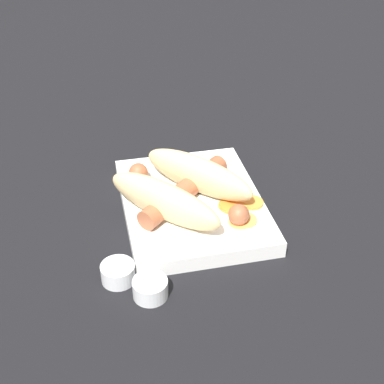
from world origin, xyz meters
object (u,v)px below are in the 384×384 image
Objects in this scene: bread_roll at (182,187)px; sausage at (186,193)px; condiment_cup_far at (150,289)px; food_tray at (192,204)px; condiment_cup_near at (118,273)px.

sausage is at bearing -65.82° from bread_roll.
bread_roll is 0.16m from condiment_cup_far.
bread_roll is 0.01m from sausage.
food_tray is 0.16m from condiment_cup_near.
bread_roll is (-0.01, 0.02, 0.04)m from food_tray.
food_tray is 5.84× the size of condiment_cup_near.
bread_roll is at bearing -42.93° from condiment_cup_near.
condiment_cup_far is (-0.14, 0.07, -0.04)m from bread_roll.
food_tray is at bearing -63.51° from sausage.
condiment_cup_near is 0.05m from condiment_cup_far.
bread_roll reaches higher than condiment_cup_near.
food_tray is 0.03m from sausage.
sausage is 0.16m from condiment_cup_near.
condiment_cup_far is at bearing -135.23° from condiment_cup_near.
sausage is at bearing -43.93° from condiment_cup_near.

